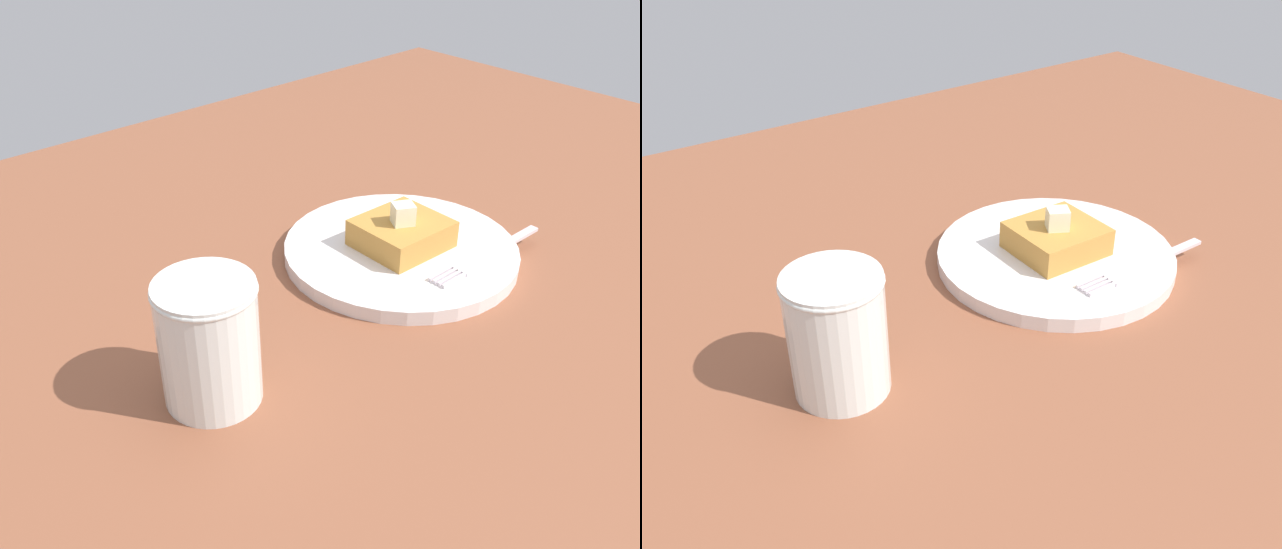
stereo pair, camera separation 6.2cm
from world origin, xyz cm
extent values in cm
cube|color=brown|center=(0.00, 0.00, 1.33)|extent=(123.34, 123.34, 2.65)
cylinder|color=silver|center=(-2.22, 9.03, 3.38)|extent=(23.71, 23.71, 1.45)
torus|color=gray|center=(-2.22, 9.03, 3.70)|extent=(23.71, 23.71, 0.80)
cube|color=#B87F35|center=(-2.22, 9.03, 5.49)|extent=(8.63, 7.96, 2.78)
cube|color=#EFF0C7|center=(-2.58, 8.71, 7.92)|extent=(2.73, 2.66, 2.08)
cube|color=silver|center=(5.64, 1.79, 4.28)|extent=(10.00, 0.95, 0.36)
cube|color=silver|center=(-0.76, 1.83, 4.28)|extent=(2.81, 2.21, 0.36)
cube|color=silver|center=(-3.76, 1.02, 4.28)|extent=(3.20, 0.34, 0.36)
cube|color=silver|center=(-3.76, 1.57, 4.28)|extent=(3.20, 0.34, 0.36)
cube|color=silver|center=(-3.76, 2.12, 4.28)|extent=(3.20, 0.34, 0.36)
cube|color=silver|center=(-3.75, 2.67, 4.28)|extent=(3.20, 0.34, 0.36)
cylinder|color=#461C0A|center=(-28.37, 4.74, 5.57)|extent=(6.96, 6.96, 5.83)
cylinder|color=silver|center=(-28.37, 4.74, 7.78)|extent=(7.56, 7.56, 10.25)
torus|color=silver|center=(-28.37, 4.74, 12.45)|extent=(7.76, 7.76, 0.50)
camera|label=1|loc=(-50.57, -31.68, 40.12)|focal=40.00mm
camera|label=2|loc=(-45.78, -35.57, 40.12)|focal=40.00mm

